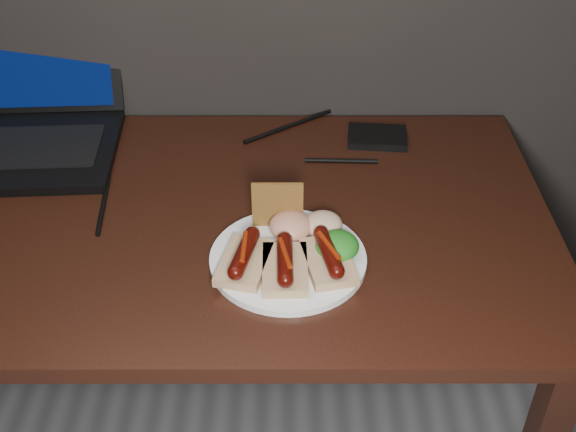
# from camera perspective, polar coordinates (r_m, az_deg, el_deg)

# --- Properties ---
(desk) EXTENTS (1.40, 0.70, 0.75)m
(desk) POSITION_cam_1_polar(r_m,az_deg,el_deg) (1.34, -10.27, -2.95)
(desk) COLOR black
(desk) RESTS_ON ground
(laptop) EXTENTS (0.42, 0.39, 0.25)m
(laptop) POSITION_cam_1_polar(r_m,az_deg,el_deg) (1.55, -20.75, 7.27)
(laptop) COLOR black
(laptop) RESTS_ON desk
(hard_drive) EXTENTS (0.12, 0.09, 0.02)m
(hard_drive) POSITION_cam_1_polar(r_m,az_deg,el_deg) (1.48, 7.06, 6.21)
(hard_drive) COLOR black
(hard_drive) RESTS_ON desk
(desk_cables) EXTENTS (0.82, 0.43, 0.01)m
(desk_cables) POSITION_cam_1_polar(r_m,az_deg,el_deg) (1.40, -9.47, 3.85)
(desk_cables) COLOR black
(desk_cables) RESTS_ON desk
(plate) EXTENTS (0.33, 0.33, 0.01)m
(plate) POSITION_cam_1_polar(r_m,az_deg,el_deg) (1.16, 0.00, -3.41)
(plate) COLOR white
(plate) RESTS_ON desk
(bread_sausage_left) EXTENTS (0.09, 0.13, 0.04)m
(bread_sausage_left) POSITION_cam_1_polar(r_m,az_deg,el_deg) (1.13, -3.46, -3.35)
(bread_sausage_left) COLOR #DEB982
(bread_sausage_left) RESTS_ON plate
(bread_sausage_center) EXTENTS (0.07, 0.12, 0.04)m
(bread_sausage_center) POSITION_cam_1_polar(r_m,az_deg,el_deg) (1.11, -0.24, -3.88)
(bread_sausage_center) COLOR #DEB982
(bread_sausage_center) RESTS_ON plate
(bread_sausage_right) EXTENTS (0.09, 0.13, 0.04)m
(bread_sausage_right) POSITION_cam_1_polar(r_m,az_deg,el_deg) (1.13, 3.21, -3.28)
(bread_sausage_right) COLOR #DEB982
(bread_sausage_right) RESTS_ON plate
(crispbread) EXTENTS (0.08, 0.01, 0.08)m
(crispbread) POSITION_cam_1_polar(r_m,az_deg,el_deg) (1.19, -0.83, 0.90)
(crispbread) COLOR #9F6B2B
(crispbread) RESTS_ON plate
(salad_greens) EXTENTS (0.07, 0.07, 0.04)m
(salad_greens) POSITION_cam_1_polar(r_m,az_deg,el_deg) (1.15, 3.92, -2.36)
(salad_greens) COLOR #175E12
(salad_greens) RESTS_ON plate
(salsa_mound) EXTENTS (0.07, 0.07, 0.04)m
(salsa_mound) POSITION_cam_1_polar(r_m,az_deg,el_deg) (1.19, 0.22, -0.76)
(salsa_mound) COLOR #AA1111
(salsa_mound) RESTS_ON plate
(coleslaw_mound) EXTENTS (0.06, 0.06, 0.04)m
(coleslaw_mound) POSITION_cam_1_polar(r_m,az_deg,el_deg) (1.19, 2.79, -0.66)
(coleslaw_mound) COLOR beige
(coleslaw_mound) RESTS_ON plate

